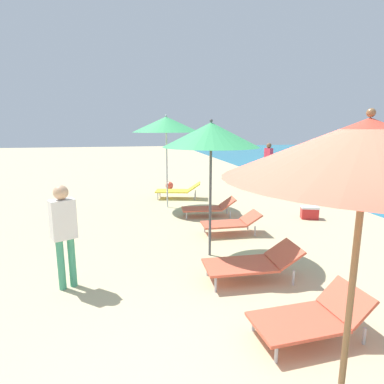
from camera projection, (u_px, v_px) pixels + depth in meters
umbrella_nearest at (367, 149)px, 2.16m from camera, size 1.97×1.97×2.63m
lounger_nearest_shoreside at (311, 316)px, 3.84m from camera, size 1.41×0.75×0.58m
umbrella_second at (211, 135)px, 5.89m from camera, size 1.81×1.81×2.65m
lounger_second_shoreside at (232, 222)px, 7.56m from camera, size 1.38×0.61×0.52m
lounger_second_inland at (253, 262)px, 5.27m from camera, size 1.58×0.72×0.58m
umbrella_farthest at (166, 125)px, 9.64m from camera, size 2.05×2.05×2.88m
lounger_farthest_shoreside at (179, 190)px, 11.33m from camera, size 1.67×0.96×0.58m
lounger_farthest_inland at (209, 207)px, 9.08m from camera, size 1.55×0.68×0.53m
person_walking_near at (64, 227)px, 4.88m from camera, size 0.42×0.36×1.66m
person_walking_mid at (268, 158)px, 14.95m from camera, size 0.34×0.42×1.77m
beach_ball at (169, 185)px, 13.02m from camera, size 0.32×0.32×0.32m
cooler_box at (309, 212)px, 8.86m from camera, size 0.53×0.42×0.35m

